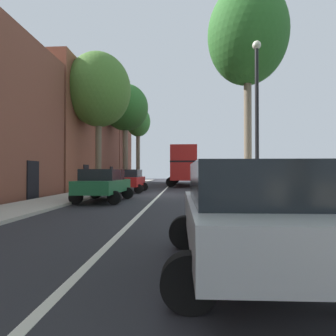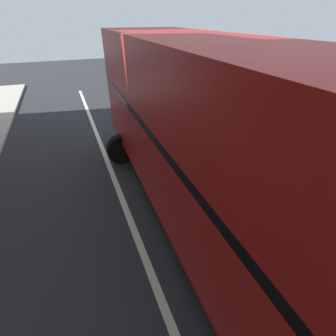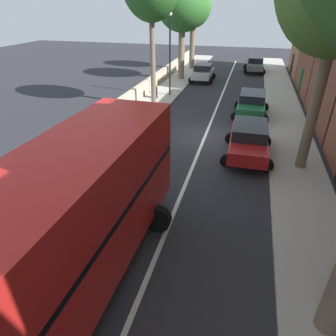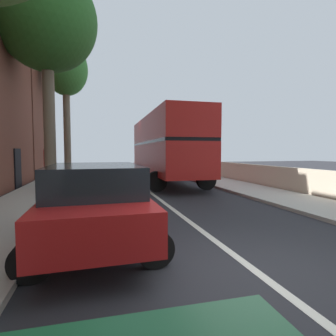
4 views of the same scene
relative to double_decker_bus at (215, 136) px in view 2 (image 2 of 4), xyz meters
The scene contains 1 object.
double_decker_bus is the anchor object (origin of this frame).
Camera 2 is at (-0.84, 8.70, 4.38)m, focal length 26.45 mm.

